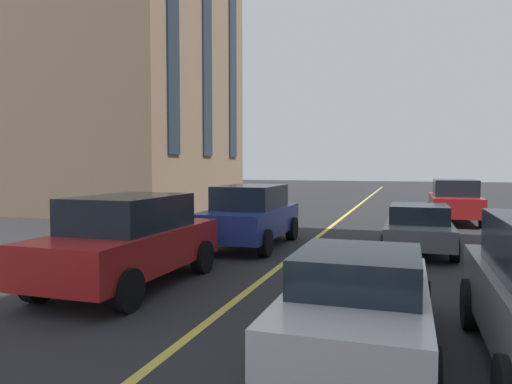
{
  "coord_description": "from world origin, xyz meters",
  "views": [
    {
      "loc": [
        3.12,
        -3.03,
        2.51
      ],
      "look_at": [
        12.46,
        -0.01,
        1.95
      ],
      "focal_mm": 33.41,
      "sensor_mm": 36.0,
      "label": 1
    }
  ],
  "objects_px": {
    "car_grey_parked_a": "(419,227)",
    "car_red_mid": "(130,240)",
    "car_white_trailing": "(359,297)",
    "car_blue_near": "(251,215)",
    "car_red_oncoming": "(455,200)"
  },
  "relations": [
    {
      "from": "car_grey_parked_a",
      "to": "car_red_mid",
      "type": "height_order",
      "value": "car_red_mid"
    },
    {
      "from": "car_grey_parked_a",
      "to": "car_red_oncoming",
      "type": "relative_size",
      "value": 0.94
    },
    {
      "from": "car_blue_near",
      "to": "car_grey_parked_a",
      "type": "bearing_deg",
      "value": -82.33
    },
    {
      "from": "car_white_trailing",
      "to": "car_blue_near",
      "type": "distance_m",
      "value": 8.4
    },
    {
      "from": "car_red_mid",
      "to": "car_red_oncoming",
      "type": "distance_m",
      "value": 15.68
    },
    {
      "from": "car_blue_near",
      "to": "car_white_trailing",
      "type": "bearing_deg",
      "value": -151.25
    },
    {
      "from": "car_white_trailing",
      "to": "car_red_oncoming",
      "type": "bearing_deg",
      "value": -9.0
    },
    {
      "from": "car_white_trailing",
      "to": "car_blue_near",
      "type": "relative_size",
      "value": 0.94
    },
    {
      "from": "car_grey_parked_a",
      "to": "car_red_oncoming",
      "type": "distance_m",
      "value": 7.93
    },
    {
      "from": "car_red_mid",
      "to": "car_red_oncoming",
      "type": "xyz_separation_m",
      "value": [
        13.84,
        -7.36,
        0.0
      ]
    },
    {
      "from": "car_red_oncoming",
      "to": "car_blue_near",
      "type": "xyz_separation_m",
      "value": [
        -8.42,
        6.54,
        0.0
      ]
    },
    {
      "from": "car_red_mid",
      "to": "car_blue_near",
      "type": "bearing_deg",
      "value": -8.62
    },
    {
      "from": "car_white_trailing",
      "to": "car_blue_near",
      "type": "xyz_separation_m",
      "value": [
        7.36,
        4.04,
        0.27
      ]
    },
    {
      "from": "car_white_trailing",
      "to": "car_red_oncoming",
      "type": "xyz_separation_m",
      "value": [
        15.78,
        -2.5,
        0.27
      ]
    },
    {
      "from": "car_red_mid",
      "to": "car_white_trailing",
      "type": "height_order",
      "value": "car_red_mid"
    }
  ]
}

